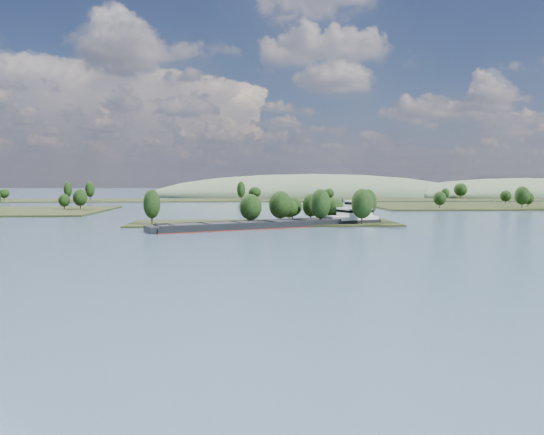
{
  "coord_description": "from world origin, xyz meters",
  "views": [
    {
      "loc": [
        -7.47,
        -18.94,
        16.81
      ],
      "look_at": [
        0.4,
        130.0,
        6.0
      ],
      "focal_mm": 35.0,
      "sensor_mm": 36.0,
      "label": 1
    }
  ],
  "objects": [
    {
      "name": "ground",
      "position": [
        0.0,
        120.0,
        0.0
      ],
      "size": [
        1800.0,
        1800.0,
        0.0
      ],
      "primitive_type": "plane",
      "color": "#3D5869",
      "rests_on": "ground"
    },
    {
      "name": "hill_west",
      "position": [
        60.0,
        500.0,
        0.0
      ],
      "size": [
        320.0,
        160.0,
        44.0
      ],
      "primitive_type": "ellipsoid",
      "color": "#475B3E",
      "rests_on": "ground"
    },
    {
      "name": "back_shoreline",
      "position": [
        9.52,
        399.84,
        0.73
      ],
      "size": [
        900.0,
        60.0,
        15.86
      ],
      "color": "black",
      "rests_on": "ground"
    },
    {
      "name": "tree_island",
      "position": [
        7.94,
        178.29,
        4.18
      ],
      "size": [
        100.0,
        31.44,
        14.04
      ],
      "color": "black",
      "rests_on": "ground"
    },
    {
      "name": "cargo_barge",
      "position": [
        7.94,
        167.56,
        1.49
      ],
      "size": [
        84.05,
        44.18,
        11.79
      ],
      "color": "black",
      "rests_on": "ground"
    },
    {
      "name": "hill_east",
      "position": [
        260.0,
        470.0,
        0.0
      ],
      "size": [
        260.0,
        140.0,
        36.0
      ],
      "primitive_type": "ellipsoid",
      "color": "#475B3E",
      "rests_on": "ground"
    }
  ]
}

